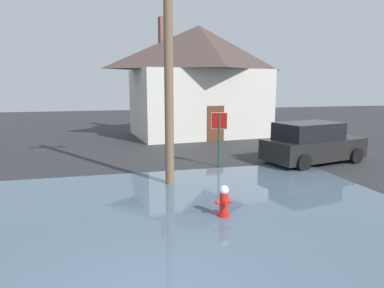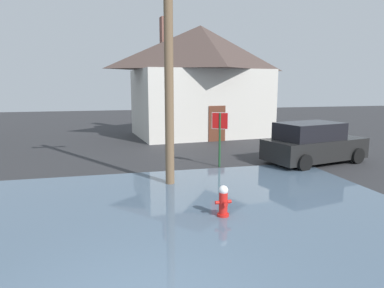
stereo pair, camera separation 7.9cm
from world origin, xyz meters
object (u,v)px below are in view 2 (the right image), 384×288
at_px(fire_hydrant, 223,202).
at_px(house, 200,79).
at_px(stop_sign_far, 220,129).
at_px(parked_car, 313,144).
at_px(utility_pole, 169,50).

distance_m(fire_hydrant, house, 14.32).
xyz_separation_m(fire_hydrant, stop_sign_far, (1.57, 5.06, 1.10)).
relative_size(house, parked_car, 1.97).
relative_size(fire_hydrant, utility_pole, 0.10).
height_order(fire_hydrant, utility_pole, utility_pole).
height_order(utility_pole, stop_sign_far, utility_pole).
bearing_deg(stop_sign_far, house, 79.86).
height_order(fire_hydrant, stop_sign_far, stop_sign_far).
bearing_deg(fire_hydrant, stop_sign_far, 72.71).
height_order(utility_pole, parked_car, utility_pole).
distance_m(house, parked_car, 9.52).
xyz_separation_m(fire_hydrant, house, (3.11, 13.64, 3.08)).
bearing_deg(house, parked_car, -74.84).
bearing_deg(house, utility_pole, -110.07).
height_order(house, parked_car, house).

